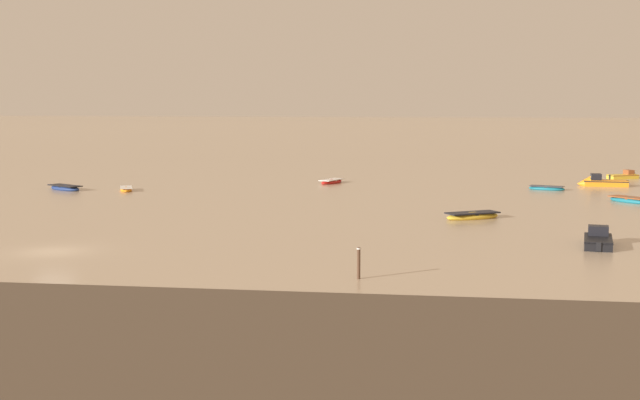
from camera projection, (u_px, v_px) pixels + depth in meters
name	position (u px, v px, depth m)	size (l,w,h in m)	color
ground_plane	(54.00, 252.00, 55.99)	(800.00, 800.00, 0.00)	tan
rowboat_moored_0	(332.00, 182.00, 100.84)	(2.75, 4.26, 0.64)	red
motorboat_moored_0	(598.00, 183.00, 97.60)	(5.50, 2.18, 2.04)	orange
motorboat_moored_1	(627.00, 177.00, 106.60)	(4.38, 3.07, 1.58)	gold
motorboat_moored_2	(598.00, 241.00, 58.52)	(2.40, 5.11, 1.87)	black
rowboat_moored_1	(472.00, 216.00, 71.22)	(4.87, 3.84, 0.75)	gold
rowboat_moored_2	(547.00, 188.00, 93.59)	(3.99, 2.45, 0.60)	#197084
rowboat_moored_3	(631.00, 200.00, 82.36)	(4.11, 4.35, 0.70)	#197084
rowboat_moored_4	(126.00, 189.00, 92.69)	(2.44, 3.76, 0.56)	orange
rowboat_moored_5	(65.00, 188.00, 93.49)	(4.72, 3.74, 0.72)	navy
mooring_post_near	(359.00, 264.00, 47.46)	(0.22, 0.22, 1.90)	#4C3323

